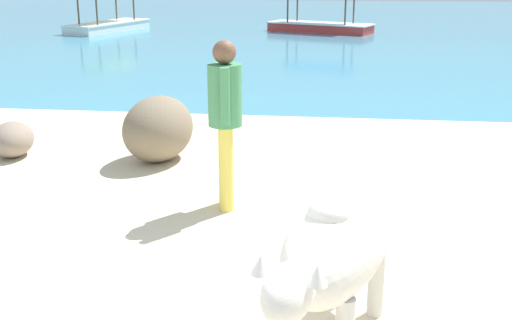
{
  "coord_description": "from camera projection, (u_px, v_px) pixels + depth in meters",
  "views": [
    {
      "loc": [
        1.03,
        -2.72,
        2.32
      ],
      "look_at": [
        0.33,
        3.0,
        0.55
      ],
      "focal_mm": 44.9,
      "sensor_mm": 36.0,
      "label": 1
    }
  ],
  "objects": [
    {
      "name": "person_standing",
      "position": [
        225.0,
        112.0,
        6.0
      ],
      "size": [
        0.32,
        0.5,
        1.62
      ],
      "rotation": [
        0.0,
        0.0,
        0.17
      ],
      "color": "#DBC64C",
      "rests_on": "sand_beach"
    },
    {
      "name": "shore_rock_large",
      "position": [
        158.0,
        129.0,
        7.64
      ],
      "size": [
        1.0,
        1.21,
        0.78
      ],
      "primitive_type": "ellipsoid",
      "rotation": [
        0.0,
        0.0,
        1.33
      ],
      "color": "#756651",
      "rests_on": "sand_beach"
    },
    {
      "name": "boat_white",
      "position": [
        108.0,
        23.0,
        22.63
      ],
      "size": [
        2.18,
        3.85,
        1.29
      ],
      "rotation": [
        0.0,
        0.0,
        4.42
      ],
      "color": "white",
      "rests_on": "water_surface"
    },
    {
      "name": "water_surface",
      "position": [
        308.0,
        27.0,
        24.25
      ],
      "size": [
        60.0,
        36.0,
        0.03
      ],
      "primitive_type": "cube",
      "color": "teal",
      "rests_on": "ground"
    },
    {
      "name": "shore_rock_medium",
      "position": [
        12.0,
        139.0,
        7.86
      ],
      "size": [
        0.66,
        0.82,
        0.43
      ],
      "primitive_type": "ellipsoid",
      "rotation": [
        0.0,
        0.0,
        1.81
      ],
      "color": "gray",
      "rests_on": "sand_beach"
    },
    {
      "name": "cow",
      "position": [
        338.0,
        242.0,
        3.79
      ],
      "size": [
        0.94,
        1.91,
        1.06
      ],
      "rotation": [
        0.0,
        0.0,
        4.44
      ],
      "color": "beige",
      "rests_on": "sand_beach"
    },
    {
      "name": "boat_red",
      "position": [
        320.0,
        24.0,
        22.34
      ],
      "size": [
        3.83,
        2.48,
        1.29
      ],
      "rotation": [
        0.0,
        0.0,
        2.75
      ],
      "color": "#C63833",
      "rests_on": "water_surface"
    }
  ]
}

